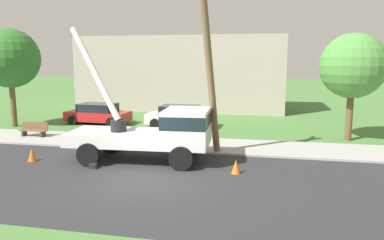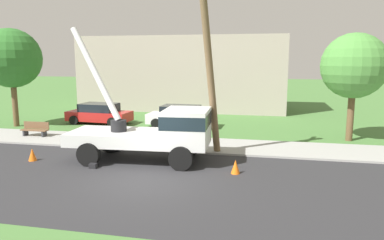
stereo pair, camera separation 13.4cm
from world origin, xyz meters
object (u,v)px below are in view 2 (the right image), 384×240
roadside_tree_near (11,58)px  leaning_utility_pole (209,57)px  traffic_cone_behind (32,155)px  parked_sedan_red (99,114)px  traffic_cone_ahead (235,167)px  park_bench (35,130)px  utility_truck (158,130)px  parked_sedan_white (181,116)px  roadside_tree_far (354,66)px

roadside_tree_near → leaning_utility_pole: bearing=-20.1°
traffic_cone_behind → parked_sedan_red: parked_sedan_red is taller
parked_sedan_red → roadside_tree_near: (-5.03, -2.09, 3.80)m
leaning_utility_pole → traffic_cone_ahead: 5.03m
traffic_cone_behind → park_bench: bearing=123.6°
traffic_cone_behind → roadside_tree_near: bearing=131.2°
utility_truck → parked_sedan_white: utility_truck is taller
leaning_utility_pole → traffic_cone_ahead: (1.47, -2.18, -4.28)m
park_bench → roadside_tree_far: roadside_tree_far is taller
parked_sedan_red → roadside_tree_near: roadside_tree_near is taller
traffic_cone_ahead → parked_sedan_white: 10.47m
parked_sedan_white → roadside_tree_far: size_ratio=0.76×
roadside_tree_near → roadside_tree_far: (21.04, -0.02, -0.41)m
leaning_utility_pole → utility_truck: bearing=-152.7°
park_bench → leaning_utility_pole: bearing=-11.7°
roadside_tree_far → parked_sedan_red: bearing=172.5°
traffic_cone_ahead → utility_truck: bearing=162.5°
parked_sedan_red → traffic_cone_ahead: bearing=-42.1°
leaning_utility_pole → parked_sedan_red: size_ratio=1.96×
traffic_cone_ahead → park_bench: size_ratio=0.35×
utility_truck → parked_sedan_red: size_ratio=1.53×
leaning_utility_pole → traffic_cone_behind: 8.96m
roadside_tree_near → roadside_tree_far: bearing=-0.1°
traffic_cone_ahead → parked_sedan_white: bearing=115.7°
utility_truck → roadside_tree_near: size_ratio=1.07×
utility_truck → park_bench: (-8.39, 3.23, -0.95)m
traffic_cone_behind → parked_sedan_white: 10.47m
utility_truck → roadside_tree_near: bearing=152.6°
traffic_cone_ahead → roadside_tree_near: 17.58m
traffic_cone_behind → roadside_tree_near: 10.59m
traffic_cone_ahead → park_bench: park_bench is taller
utility_truck → parked_sedan_red: bearing=129.7°
leaning_utility_pole → roadside_tree_far: size_ratio=1.51×
parked_sedan_red → park_bench: size_ratio=2.82×
roadside_tree_near → traffic_cone_ahead: bearing=-25.3°
leaning_utility_pole → roadside_tree_near: (-13.95, 5.10, -0.05)m
traffic_cone_behind → utility_truck: bearing=11.7°
roadside_tree_near → roadside_tree_far: roadside_tree_near is taller
parked_sedan_red → park_bench: 5.27m
parked_sedan_red → roadside_tree_far: roadside_tree_far is taller
roadside_tree_near → park_bench: bearing=-40.0°
parked_sedan_red → parked_sedan_white: 5.85m
leaning_utility_pole → traffic_cone_behind: (-7.56, -2.21, -4.28)m
leaning_utility_pole → roadside_tree_near: size_ratio=1.37×
traffic_cone_ahead → traffic_cone_behind: (-9.04, -0.02, 0.00)m
leaning_utility_pole → roadside_tree_near: bearing=159.9°
parked_sedan_white → roadside_tree_near: (-10.89, -2.14, 3.80)m
traffic_cone_ahead → roadside_tree_near: size_ratio=0.09×
utility_truck → leaning_utility_pole: leaning_utility_pole is taller
traffic_cone_behind → roadside_tree_near: (-6.39, 7.31, 4.23)m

